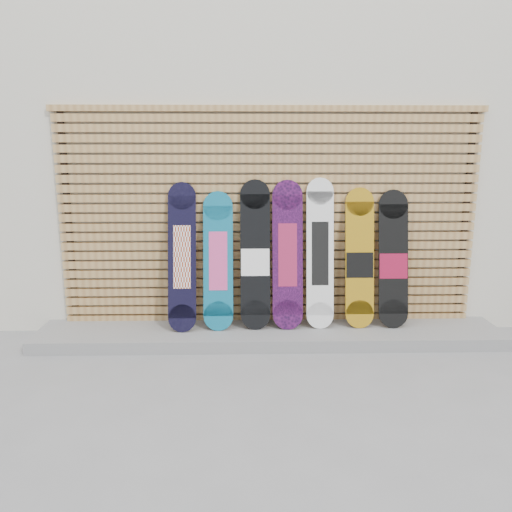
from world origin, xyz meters
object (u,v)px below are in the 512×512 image
object	(u,v)px
snowboard_5	(360,259)
snowboard_1	(218,261)
snowboard_3	(288,255)
snowboard_4	(320,254)
snowboard_0	(182,257)
snowboard_2	(255,256)
snowboard_6	(393,260)

from	to	relation	value
snowboard_5	snowboard_1	bearing A→B (deg)	-179.19
snowboard_3	snowboard_4	size ratio (longest dim) A/B	0.99
snowboard_5	snowboard_0	bearing A→B (deg)	-178.80
snowboard_1	snowboard_3	size ratio (longest dim) A/B	0.92
snowboard_2	snowboard_6	world-z (taller)	snowboard_2
snowboard_5	snowboard_6	world-z (taller)	snowboard_5
snowboard_1	snowboard_2	distance (m)	0.37
snowboard_0	snowboard_1	world-z (taller)	snowboard_0
snowboard_3	snowboard_5	bearing A→B (deg)	0.94
snowboard_5	snowboard_6	size ratio (longest dim) A/B	1.02
snowboard_1	snowboard_6	world-z (taller)	snowboard_6
snowboard_2	snowboard_6	distance (m)	1.38
snowboard_1	snowboard_5	distance (m)	1.41
snowboard_0	snowboard_4	xyz separation A→B (m)	(1.37, 0.04, 0.02)
snowboard_0	snowboard_2	xyz separation A→B (m)	(0.72, 0.03, 0.00)
snowboard_0	snowboard_2	distance (m)	0.72
snowboard_0	snowboard_6	bearing A→B (deg)	0.88
snowboard_1	snowboard_3	xyz separation A→B (m)	(0.69, 0.01, 0.06)
snowboard_4	snowboard_3	bearing A→B (deg)	-178.01
snowboard_1	snowboard_4	distance (m)	1.02
snowboard_4	snowboard_0	bearing A→B (deg)	-178.48
snowboard_3	snowboard_5	distance (m)	0.73
snowboard_4	snowboard_5	distance (m)	0.40
snowboard_6	snowboard_5	bearing A→B (deg)	179.20
snowboard_2	snowboard_4	size ratio (longest dim) A/B	0.99
snowboard_2	snowboard_3	size ratio (longest dim) A/B	1.00
snowboard_2	snowboard_4	distance (m)	0.65
snowboard_0	snowboard_3	distance (m)	1.04
snowboard_2	snowboard_3	distance (m)	0.32
snowboard_0	snowboard_1	distance (m)	0.36
snowboard_0	snowboard_5	size ratio (longest dim) A/B	1.04
snowboard_5	snowboard_6	bearing A→B (deg)	-0.80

